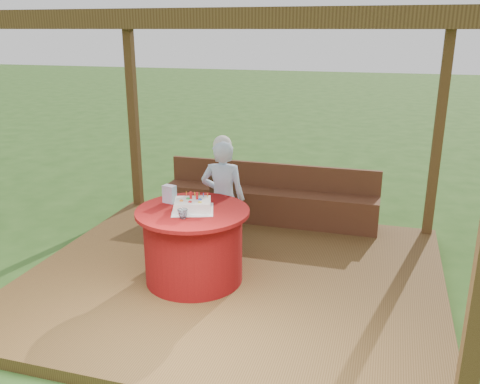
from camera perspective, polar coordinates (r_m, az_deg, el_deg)
name	(u,v)px	position (r m, az deg, el deg)	size (l,w,h in m)	color
ground	(234,283)	(5.79, -0.71, -10.21)	(60.00, 60.00, 0.00)	#2C541C
deck	(234,278)	(5.76, -0.71, -9.68)	(4.50, 4.00, 0.12)	brown
pergola	(233,63)	(5.11, -0.81, 14.33)	(4.50, 4.00, 2.72)	brown
bench	(269,203)	(7.16, 3.31, -1.23)	(3.00, 0.42, 0.80)	brown
table	(194,245)	(5.46, -5.24, -5.91)	(1.19, 1.19, 0.80)	maroon
chair	(216,201)	(6.49, -2.66, -1.01)	(0.59, 0.59, 0.90)	#371E11
elderly_woman	(223,197)	(5.92, -1.92, -0.57)	(0.55, 0.40, 1.46)	#A1C7F0
birthday_cake	(193,205)	(5.29, -5.33, -1.47)	(0.54, 0.54, 0.19)	white
gift_bag	(170,194)	(5.54, -7.92, -0.23)	(0.14, 0.09, 0.19)	#E796D0
drinking_glass	(183,214)	(5.07, -6.45, -2.46)	(0.10, 0.10, 0.10)	white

